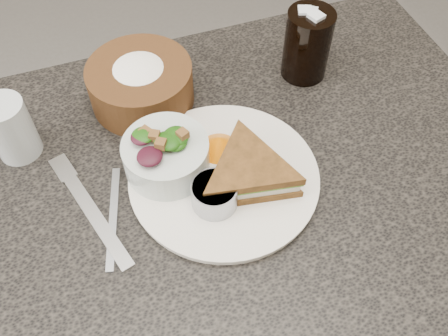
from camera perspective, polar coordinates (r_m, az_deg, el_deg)
name	(u,v)px	position (r m, az deg, el deg)	size (l,w,h in m)	color
dining_table	(217,289)	(1.07, -0.82, -13.66)	(1.00, 0.70, 0.75)	black
dinner_plate	(224,178)	(0.75, 0.00, -1.09)	(0.28, 0.28, 0.01)	silver
sandwich	(249,172)	(0.72, 2.83, -0.46)	(0.17, 0.17, 0.04)	brown
salad_bowl	(166,152)	(0.73, -6.68, 1.87)	(0.13, 0.13, 0.07)	silver
dressing_ramekin	(215,195)	(0.70, -1.09, -3.06)	(0.07, 0.07, 0.04)	#92969E
orange_wedge	(219,143)	(0.76, -0.57, 2.84)	(0.06, 0.06, 0.03)	orange
fork	(94,215)	(0.74, -14.65, -5.23)	(0.02, 0.20, 0.01)	#B6B6B6
knife	(113,217)	(0.73, -12.54, -5.48)	(0.01, 0.17, 0.00)	#ABB0B9
bread_basket	(140,79)	(0.83, -9.58, 10.02)	(0.17, 0.17, 0.10)	#563519
cola_glass	(308,42)	(0.87, 9.53, 14.05)	(0.08, 0.08, 0.14)	black
water_glass	(11,129)	(0.81, -23.19, 4.14)	(0.07, 0.07, 0.10)	silver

